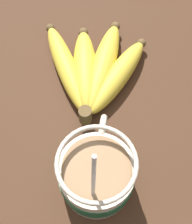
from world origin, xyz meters
TOP-DOWN VIEW (x-y plane):
  - table at (0.00, 0.00)cm, footprint 90.29×90.29cm
  - coffee_mug at (-4.15, -2.96)cm, footprint 13.64×10.15cm
  - banana_bunch at (14.11, 0.06)cm, footprint 20.73×19.63cm

SIDE VIEW (x-z plane):
  - table at x=0.00cm, z-range 0.00..4.00cm
  - banana_bunch at x=14.11cm, z-range 3.71..7.99cm
  - coffee_mug at x=-4.15cm, z-range -0.43..16.15cm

